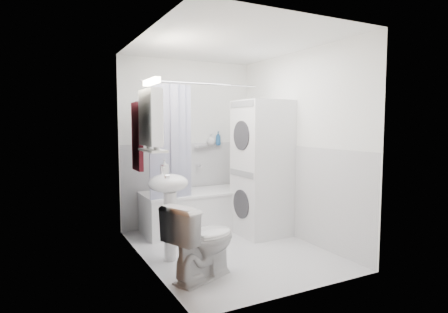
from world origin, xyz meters
name	(u,v)px	position (x,y,z in m)	size (l,w,h in m)	color
floor	(230,249)	(0.00, 0.00, 0.00)	(2.60, 2.60, 0.00)	silver
room_walls	(230,124)	(0.00, 0.00, 1.49)	(2.60, 2.60, 2.60)	white
wainscot	(219,195)	(0.00, 0.29, 0.60)	(1.98, 2.58, 2.58)	white
door	(167,177)	(-0.95, -0.55, 1.00)	(0.05, 2.00, 2.00)	brown
bathtub	(195,209)	(-0.06, 0.92, 0.30)	(1.44, 0.68, 0.55)	white
tub_spout	(198,165)	(0.14, 1.25, 0.87)	(0.04, 0.04, 0.12)	silver
curtain_rod	(202,84)	(-0.06, 0.64, 2.00)	(0.02, 0.02, 1.62)	silver
shower_curtain	(171,143)	(-0.49, 0.64, 1.25)	(0.55, 0.02, 1.45)	#141849
sink	(169,197)	(-0.75, -0.02, 0.70)	(0.44, 0.37, 1.04)	white
medicine_cabinet	(151,116)	(-0.90, 0.10, 1.57)	(0.13, 0.50, 0.71)	white
shelf	(153,150)	(-0.89, 0.10, 1.20)	(0.18, 0.54, 0.03)	silver
shower_caddy	(201,146)	(0.19, 1.24, 1.15)	(0.22, 0.06, 0.02)	silver
towel	(137,135)	(-0.94, 0.54, 1.36)	(0.07, 0.34, 0.82)	#551517
washer_dryer	(262,168)	(0.68, 0.35, 0.90)	(0.65, 0.64, 1.79)	white
toilet	(202,241)	(-0.63, -0.61, 0.37)	(0.42, 0.75, 0.73)	white
soap_pump	(164,171)	(-0.71, 0.25, 0.95)	(0.08, 0.17, 0.08)	gray
shelf_bottle	(157,147)	(-0.89, -0.05, 1.25)	(0.07, 0.18, 0.07)	gray
shelf_cup	(149,144)	(-0.89, 0.22, 1.26)	(0.10, 0.09, 0.10)	gray
shampoo_a	(211,141)	(0.35, 1.24, 1.23)	(0.13, 0.17, 0.13)	gray
shampoo_b	(218,143)	(0.47, 1.24, 1.20)	(0.08, 0.21, 0.08)	#23568C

